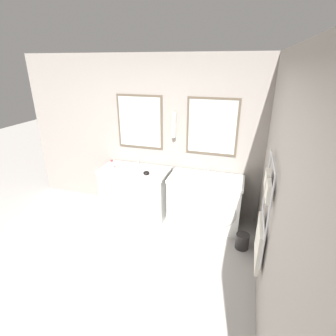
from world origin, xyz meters
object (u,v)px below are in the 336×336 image
at_px(toiletry_bottle, 112,165).
at_px(vanity_left, 135,191).
at_px(vanity_right, 204,202).
at_px(amenity_bowl, 146,173).
at_px(waste_bin, 242,241).

bearing_deg(toiletry_bottle, vanity_left, 9.12).
relative_size(vanity_left, vanity_right, 1.00).
bearing_deg(vanity_right, amenity_bowl, -172.90).
xyz_separation_m(vanity_right, toiletry_bottle, (-1.56, -0.06, 0.47)).
bearing_deg(toiletry_bottle, amenity_bowl, -5.20).
bearing_deg(toiletry_bottle, vanity_right, 2.12).
height_order(toiletry_bottle, amenity_bowl, toiletry_bottle).
height_order(amenity_bowl, waste_bin, amenity_bowl).
bearing_deg(vanity_right, toiletry_bottle, -177.88).
height_order(vanity_right, toiletry_bottle, toiletry_bottle).
relative_size(toiletry_bottle, amenity_bowl, 1.52).
relative_size(vanity_left, toiletry_bottle, 7.29).
bearing_deg(amenity_bowl, waste_bin, -11.05).
height_order(vanity_left, waste_bin, vanity_left).
height_order(vanity_right, amenity_bowl, amenity_bowl).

